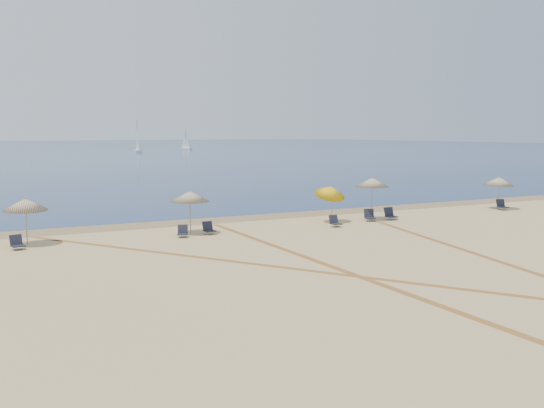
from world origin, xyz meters
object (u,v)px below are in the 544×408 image
at_px(chair_7, 502,205).
at_px(sailboat_2, 137,142).
at_px(sailboat_0, 186,143).
at_px(chair_1, 17,243).
at_px(umbrella_2, 190,196).
at_px(chair_5, 369,216).
at_px(chair_2, 183,232).
at_px(umbrella_5, 499,181).
at_px(umbrella_4, 372,182).
at_px(umbrella_3, 330,191).
at_px(chair_4, 335,222).
at_px(umbrella_1, 25,204).
at_px(chair_3, 209,229).
at_px(chair_6, 390,214).

distance_m(chair_7, sailboat_2, 132.45).
bearing_deg(chair_7, sailboat_0, 93.59).
height_order(chair_1, chair_7, chair_7).
xyz_separation_m(umbrella_2, chair_5, (11.12, -0.64, -1.65)).
bearing_deg(chair_2, chair_7, 24.36).
xyz_separation_m(umbrella_5, chair_7, (-0.26, -0.57, -1.61)).
bearing_deg(chair_5, umbrella_4, 65.00).
distance_m(umbrella_3, chair_4, 2.31).
distance_m(umbrella_2, chair_1, 8.71).
relative_size(sailboat_0, sailboat_2, 0.73).
bearing_deg(sailboat_2, umbrella_1, -99.46).
bearing_deg(chair_7, chair_1, -165.51).
bearing_deg(umbrella_2, chair_4, -10.90).
xyz_separation_m(umbrella_2, chair_1, (-8.53, -0.62, -1.68)).
height_order(chair_3, sailboat_2, sailboat_2).
height_order(umbrella_2, chair_7, umbrella_2).
height_order(umbrella_4, chair_3, umbrella_4).
bearing_deg(umbrella_3, chair_1, -177.97).
distance_m(sailboat_0, sailboat_2, 30.12).
relative_size(umbrella_1, chair_2, 3.02).
xyz_separation_m(chair_4, chair_5, (3.06, 0.91, 0.03)).
distance_m(chair_1, sailboat_2, 137.95).
bearing_deg(sailboat_0, sailboat_2, -162.31).
bearing_deg(chair_1, chair_3, -13.62).
xyz_separation_m(chair_6, sailboat_0, (38.65, 154.07, 1.62)).
xyz_separation_m(chair_3, sailboat_2, (29.56, 132.39, 2.39)).
bearing_deg(umbrella_1, umbrella_5, -0.67).
xyz_separation_m(umbrella_3, chair_2, (-9.45, -0.91, -1.61)).
relative_size(chair_2, chair_5, 0.87).
distance_m(umbrella_3, chair_2, 9.63).
distance_m(chair_7, sailboat_0, 156.53).
xyz_separation_m(chair_1, chair_3, (9.30, -0.05, 0.00)).
bearing_deg(chair_1, umbrella_4, -12.07).
height_order(chair_1, sailboat_2, sailboat_2).
bearing_deg(chair_5, chair_6, 19.84).
relative_size(chair_3, chair_5, 0.78).
xyz_separation_m(umbrella_5, sailboat_2, (7.68, 131.63, 0.75)).
bearing_deg(chair_7, chair_2, -164.69).
distance_m(umbrella_1, chair_4, 16.27).
distance_m(umbrella_5, chair_6, 10.19).
bearing_deg(sailboat_0, chair_4, -133.85).
relative_size(umbrella_3, chair_7, 2.96).
height_order(chair_7, sailboat_2, sailboat_2).
height_order(umbrella_1, chair_6, umbrella_1).
height_order(umbrella_1, chair_2, umbrella_1).
xyz_separation_m(umbrella_4, chair_4, (-3.56, -1.36, -2.01)).
bearing_deg(chair_2, chair_6, 24.17).
relative_size(chair_1, chair_2, 1.00).
xyz_separation_m(umbrella_5, chair_5, (-11.53, -0.73, -1.62)).
relative_size(chair_2, chair_7, 0.90).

